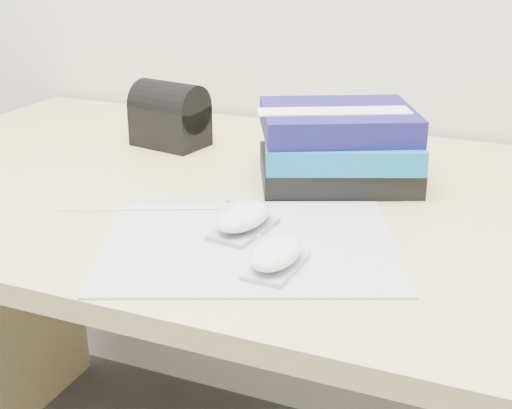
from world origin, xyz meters
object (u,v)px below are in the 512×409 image
at_px(mouse_front, 276,255).
at_px(book_stack, 338,146).
at_px(pouch, 170,115).
at_px(mouse_rear, 243,218).
at_px(desk, 334,316).

relative_size(mouse_front, book_stack, 0.33).
bearing_deg(pouch, book_stack, -11.70).
xyz_separation_m(book_stack, pouch, (-0.34, 0.07, -0.00)).
bearing_deg(book_stack, mouse_rear, -102.05).
bearing_deg(mouse_front, desk, 92.65).
bearing_deg(book_stack, pouch, 168.30).
relative_size(mouse_front, pouch, 0.68).
distance_m(mouse_front, book_stack, 0.34).
height_order(desk, book_stack, book_stack).
relative_size(mouse_rear, pouch, 0.77).
height_order(mouse_front, pouch, pouch).
relative_size(desk, pouch, 11.28).
bearing_deg(mouse_rear, mouse_front, -46.77).
bearing_deg(pouch, mouse_front, -47.77).
distance_m(book_stack, pouch, 0.35).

